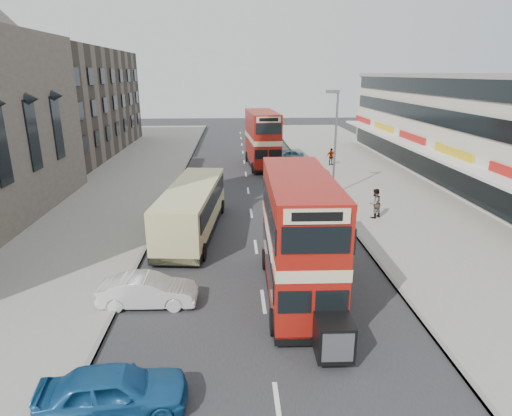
% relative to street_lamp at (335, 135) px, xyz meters
% --- Properties ---
extents(ground, '(160.00, 160.00, 0.00)m').
position_rel_street_lamp_xyz_m(ground, '(-6.52, -18.00, -4.78)').
color(ground, '#28282B').
rests_on(ground, ground).
extents(road_surface, '(12.00, 90.00, 0.01)m').
position_rel_street_lamp_xyz_m(road_surface, '(-6.52, 2.00, -4.78)').
color(road_surface, '#28282B').
rests_on(road_surface, ground).
extents(pavement_right, '(12.00, 90.00, 0.15)m').
position_rel_street_lamp_xyz_m(pavement_right, '(5.48, 2.00, -4.71)').
color(pavement_right, gray).
rests_on(pavement_right, ground).
extents(pavement_left, '(12.00, 90.00, 0.15)m').
position_rel_street_lamp_xyz_m(pavement_left, '(-18.52, 2.00, -4.71)').
color(pavement_left, gray).
rests_on(pavement_left, ground).
extents(kerb_left, '(0.20, 90.00, 0.16)m').
position_rel_street_lamp_xyz_m(kerb_left, '(-12.62, 2.00, -4.71)').
color(kerb_left, gray).
rests_on(kerb_left, ground).
extents(kerb_right, '(0.20, 90.00, 0.16)m').
position_rel_street_lamp_xyz_m(kerb_right, '(-0.42, 2.00, -4.71)').
color(kerb_right, gray).
rests_on(kerb_right, ground).
extents(brick_terrace, '(14.00, 28.00, 12.00)m').
position_rel_street_lamp_xyz_m(brick_terrace, '(-28.52, 20.00, 1.22)').
color(brick_terrace, '#66594C').
rests_on(brick_terrace, ground).
extents(commercial_row, '(9.90, 46.20, 9.30)m').
position_rel_street_lamp_xyz_m(commercial_row, '(13.42, 4.00, -0.09)').
color(commercial_row, beige).
rests_on(commercial_row, ground).
extents(street_lamp, '(1.00, 0.20, 8.12)m').
position_rel_street_lamp_xyz_m(street_lamp, '(0.00, 0.00, 0.00)').
color(street_lamp, slate).
rests_on(street_lamp, ground).
extents(bus_main, '(2.72, 9.40, 5.16)m').
position_rel_street_lamp_xyz_m(bus_main, '(-5.01, -15.45, -2.07)').
color(bus_main, black).
rests_on(bus_main, ground).
extents(bus_second, '(3.33, 9.90, 5.42)m').
position_rel_street_lamp_xyz_m(bus_second, '(-4.69, 11.66, -1.93)').
color(bus_second, black).
rests_on(bus_second, ground).
extents(coach, '(3.61, 10.50, 2.73)m').
position_rel_street_lamp_xyz_m(coach, '(-10.20, -7.61, -3.18)').
color(coach, black).
rests_on(coach, ground).
extents(car_left_near, '(4.35, 2.16, 1.42)m').
position_rel_street_lamp_xyz_m(car_left_near, '(-11.20, -21.93, -4.07)').
color(car_left_near, '#1A548F').
rests_on(car_left_near, ground).
extents(car_left_front, '(4.04, 1.47, 1.32)m').
position_rel_street_lamp_xyz_m(car_left_front, '(-11.34, -16.01, -4.12)').
color(car_left_front, silver).
rests_on(car_left_front, ground).
extents(car_right_a, '(4.28, 1.76, 1.24)m').
position_rel_street_lamp_xyz_m(car_right_a, '(-1.85, -1.08, -4.16)').
color(car_right_a, maroon).
rests_on(car_right_a, ground).
extents(car_right_b, '(4.63, 2.34, 1.26)m').
position_rel_street_lamp_xyz_m(car_right_b, '(-1.36, 5.03, -4.16)').
color(car_right_b, '#D45B15').
rests_on(car_right_b, ground).
extents(car_right_c, '(3.48, 1.48, 1.17)m').
position_rel_street_lamp_xyz_m(car_right_c, '(-1.62, 14.49, -4.20)').
color(car_right_c, teal).
rests_on(car_right_c, ground).
extents(pedestrian_near, '(0.89, 0.81, 1.99)m').
position_rel_street_lamp_xyz_m(pedestrian_near, '(1.53, -5.76, -3.64)').
color(pedestrian_near, gray).
rests_on(pedestrian_near, pavement_right).
extents(pedestrian_far, '(1.07, 0.57, 1.74)m').
position_rel_street_lamp_xyz_m(pedestrian_far, '(2.44, 11.30, -3.76)').
color(pedestrian_far, gray).
rests_on(pedestrian_far, pavement_right).
extents(cyclist, '(0.66, 1.75, 1.95)m').
position_rel_street_lamp_xyz_m(cyclist, '(-3.02, 3.32, -4.14)').
color(cyclist, gray).
rests_on(cyclist, ground).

